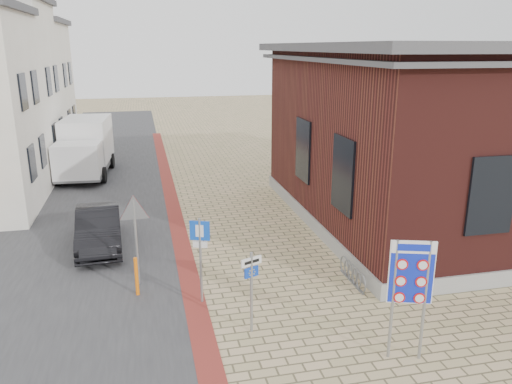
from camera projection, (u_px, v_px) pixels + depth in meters
name	position (u px, v px, depth m)	size (l,w,h in m)	color
ground	(286.00, 334.00, 12.05)	(120.00, 120.00, 0.00)	tan
road_strip	(96.00, 185.00, 24.90)	(7.00, 60.00, 0.02)	#38383A
curb_strip	(174.00, 211.00, 20.97)	(0.60, 40.00, 0.02)	maroon
brick_building	(458.00, 131.00, 19.55)	(13.00, 13.00, 6.80)	gray
townhouse_far	(9.00, 88.00, 30.97)	(7.40, 6.40, 8.30)	silver
bike_rack	(352.00, 274.00, 14.61)	(0.08, 1.80, 0.60)	slate
sedan	(99.00, 228.00, 17.11)	(1.44, 4.13, 1.36)	black
box_truck	(85.00, 147.00, 26.49)	(2.75, 5.82, 2.97)	slate
border_sign	(411.00, 275.00, 10.57)	(0.92, 0.34, 2.80)	gray
essen_sign	(251.00, 281.00, 11.78)	(0.53, 0.25, 2.07)	gray
parking_sign	(200.00, 246.00, 13.08)	(0.51, 0.23, 2.41)	gray
yield_sign	(135.00, 218.00, 14.01)	(0.94, 0.09, 2.65)	gray
bollard	(137.00, 277.00, 13.76)	(0.10, 0.10, 1.13)	orange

